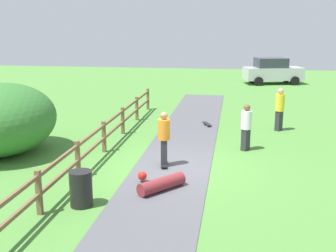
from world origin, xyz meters
TOP-DOWN VIEW (x-y plane):
  - ground_plane at (0.00, 0.00)m, footprint 60.00×60.00m
  - asphalt_path at (0.00, 0.00)m, footprint 2.40×28.00m
  - wooden_fence at (-2.60, 0.00)m, footprint 0.12×18.12m
  - bush_large at (-5.97, 0.56)m, footprint 3.54×4.25m
  - trash_bin at (-1.80, -3.23)m, footprint 0.56×0.56m
  - skater_riding at (-0.27, 0.07)m, footprint 0.44×0.82m
  - skater_fallen at (-0.06, -1.94)m, footprint 1.38×1.34m
  - skateboard_loose at (0.69, 5.79)m, footprint 0.49×0.82m
  - bystander_yellow at (3.73, 5.40)m, footprint 0.53×0.53m
  - bystander_white at (2.30, 2.26)m, footprint 0.52×0.52m
  - parked_car_silver at (4.56, 19.93)m, footprint 4.49×2.78m

SIDE VIEW (x-z plane):
  - ground_plane at x=0.00m, z-range 0.00..0.00m
  - asphalt_path at x=0.00m, z-range 0.00..0.02m
  - skateboard_loose at x=0.69m, z-range 0.05..0.13m
  - skater_fallen at x=-0.06m, z-range 0.02..0.38m
  - trash_bin at x=-1.80m, z-range 0.00..0.90m
  - wooden_fence at x=-2.60m, z-range 0.12..1.22m
  - bystander_white at x=2.30m, z-range 0.08..1.74m
  - parked_car_silver at x=4.56m, z-range 0.00..1.92m
  - skater_riding at x=-0.27m, z-range 0.12..1.85m
  - bystander_yellow at x=3.73m, z-range 0.10..1.89m
  - bush_large at x=-5.97m, z-range 0.00..2.44m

